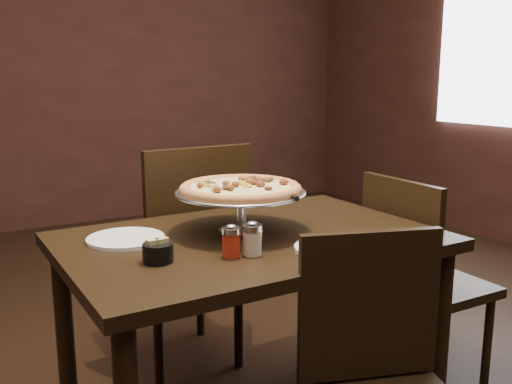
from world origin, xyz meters
TOP-DOWN VIEW (x-y plane):
  - room at (0.06, 0.03)m, footprint 6.04×7.04m
  - dining_table at (0.07, 0.08)m, footprint 1.22×0.81m
  - pizza_stand at (0.06, 0.13)m, footprint 0.44×0.44m
  - parmesan_shaker at (-0.03, -0.10)m, footprint 0.06×0.06m
  - pepper_flake_shaker at (-0.09, -0.09)m, footprint 0.06×0.06m
  - packet_caddy at (-0.29, -0.02)m, footprint 0.09×0.09m
  - napkin_stack at (0.32, -0.19)m, footprint 0.20×0.20m
  - plate_left at (-0.31, 0.23)m, footprint 0.25×0.25m
  - plate_near at (0.20, -0.19)m, footprint 0.24×0.24m
  - serving_spatula at (0.15, -0.03)m, footprint 0.12×0.12m
  - chair_far at (0.10, 0.67)m, footprint 0.48×0.48m
  - chair_side at (0.84, 0.05)m, footprint 0.42×0.42m

SIDE VIEW (x-z plane):
  - chair_side at x=0.84m, z-range 0.04..0.93m
  - chair_far at x=0.10m, z-range 0.05..1.05m
  - dining_table at x=0.07m, z-range 0.28..1.04m
  - plate_near at x=0.20m, z-range 0.76..0.77m
  - plate_left at x=-0.31m, z-range 0.76..0.77m
  - napkin_stack at x=0.32m, z-range 0.76..0.78m
  - packet_caddy at x=-0.29m, z-range 0.75..0.82m
  - pepper_flake_shaker at x=-0.09m, z-range 0.76..0.86m
  - parmesan_shaker at x=-0.03m, z-range 0.76..0.86m
  - serving_spatula at x=0.15m, z-range 0.89..0.91m
  - pizza_stand at x=0.06m, z-range 0.82..1.00m
  - room at x=0.06m, z-range -0.02..2.82m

